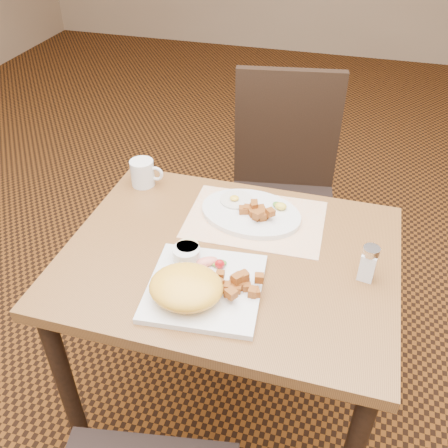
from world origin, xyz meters
TOP-DOWN VIEW (x-y plane):
  - ground at (0.00, 0.00)m, footprint 8.00×8.00m
  - table at (0.00, 0.00)m, footprint 0.90×0.70m
  - chair_far at (0.03, 0.72)m, footprint 0.48×0.49m
  - placemat at (0.03, 0.17)m, footprint 0.41×0.29m
  - plate_square at (-0.02, -0.15)m, footprint 0.31×0.31m
  - plate_oval at (0.01, 0.18)m, footprint 0.34×0.27m
  - hollandaise_mound at (-0.05, -0.20)m, footprint 0.19×0.16m
  - ramekin at (-0.10, -0.07)m, footprint 0.07×0.08m
  - garnish_sq at (-0.03, -0.08)m, footprint 0.09×0.06m
  - fried_egg at (-0.04, 0.22)m, footprint 0.10×0.10m
  - garnish_ov at (0.09, 0.22)m, footprint 0.05×0.05m
  - salt_shaker at (0.36, 0.00)m, footprint 0.05×0.05m
  - coffee_mug at (-0.36, 0.26)m, footprint 0.11×0.08m
  - home_fries_sq at (0.06, -0.14)m, footprint 0.12×0.10m
  - home_fries_ov at (0.04, 0.17)m, footprint 0.11×0.08m

SIDE VIEW (x-z plane):
  - ground at x=0.00m, z-range 0.00..0.00m
  - chair_far at x=0.03m, z-range 0.05..1.02m
  - table at x=0.00m, z-range 0.27..1.02m
  - placemat at x=0.03m, z-range 0.75..0.75m
  - plate_square at x=-0.02m, z-range 0.75..0.77m
  - plate_oval at x=0.01m, z-range 0.75..0.77m
  - fried_egg at x=-0.04m, z-range 0.76..0.78m
  - garnish_sq at x=-0.03m, z-range 0.76..0.79m
  - garnish_ov at x=0.09m, z-range 0.77..0.79m
  - home_fries_ov at x=0.04m, z-range 0.76..0.80m
  - home_fries_sq at x=0.06m, z-range 0.76..0.80m
  - ramekin at x=-0.10m, z-range 0.77..0.81m
  - coffee_mug at x=-0.36m, z-range 0.75..0.84m
  - hollandaise_mound at x=-0.05m, z-range 0.76..0.83m
  - salt_shaker at x=0.36m, z-range 0.75..0.85m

